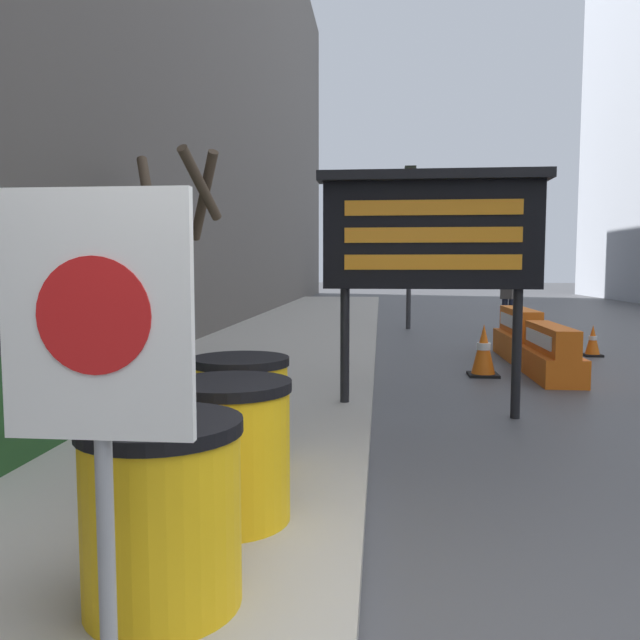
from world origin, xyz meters
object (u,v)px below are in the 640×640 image
Objects in this scene: traffic_cone_near at (593,341)px; pedestrian_passerby at (509,291)px; message_board at (431,234)px; traffic_cone_far at (484,351)px; jersey_barrier_orange_far at (551,355)px; warning_sign at (98,348)px; barrel_drum_foreground at (162,512)px; traffic_light_near_curb at (410,212)px; barrel_drum_back at (241,412)px; jersey_barrier_orange_near at (519,336)px; barrel_drum_middle at (231,450)px.

pedestrian_passerby reaches higher than traffic_cone_near.
traffic_cone_far is (0.98, 2.57, -1.57)m from message_board.
traffic_cone_near is (3.26, 4.83, -1.68)m from message_board.
jersey_barrier_orange_far is at bearing -6.02° from traffic_cone_far.
warning_sign reaches higher than pedestrian_passerby.
traffic_cone_far is at bearing 173.98° from jersey_barrier_orange_far.
barrel_drum_foreground is 0.20× the size of traffic_light_near_curb.
jersey_barrier_orange_far is at bearing 64.73° from warning_sign.
traffic_cone_far is at bearing -83.31° from traffic_light_near_curb.
barrel_drum_foreground is at bearing -109.52° from message_board.
barrel_drum_foreground is 10.13m from traffic_cone_near.
barrel_drum_back is 11.98m from traffic_light_near_curb.
barrel_drum_foreground reaches higher than jersey_barrier_orange_near.
warning_sign reaches higher than traffic_cone_far.
jersey_barrier_orange_far is (3.29, 5.68, -0.21)m from barrel_drum_middle.
barrel_drum_foreground is 1.00× the size of barrel_drum_back.
jersey_barrier_orange_near is 3.24× the size of traffic_cone_near.
pedestrian_passerby reaches higher than barrel_drum_middle.
traffic_light_near_curb is at bearing -82.37° from pedestrian_passerby.
barrel_drum_foreground is 0.92m from barrel_drum_middle.
traffic_cone_far is at bearing 62.62° from barrel_drum_back.
barrel_drum_foreground is 4.59m from message_board.
barrel_drum_back is 7.60m from jersey_barrier_orange_near.
jersey_barrier_orange_near is 1.06× the size of pedestrian_passerby.
barrel_drum_back is 0.47× the size of warning_sign.
barrel_drum_back is at bearing -117.38° from traffic_cone_far.
barrel_drum_middle is 1.00× the size of barrel_drum_back.
message_board is at bearing 72.59° from warning_sign.
jersey_barrier_orange_near reaches higher than jersey_barrier_orange_far.
barrel_drum_middle is at bearing -97.14° from traffic_light_near_curb.
jersey_barrier_orange_near is at bearing -165.98° from traffic_cone_near.
message_board is 1.50× the size of pedestrian_passerby.
barrel_drum_middle is 12.86m from traffic_light_near_curb.
warning_sign reaches higher than barrel_drum_foreground.
barrel_drum_middle is 1.45× the size of traffic_cone_near.
barrel_drum_back is at bearing 92.18° from barrel_drum_foreground.
traffic_cone_far reaches higher than jersey_barrier_orange_far.
traffic_cone_near is at bearing 56.02° from barrel_drum_back.
barrel_drum_foreground is 7.41m from jersey_barrier_orange_far.
barrel_drum_middle is 0.20× the size of traffic_light_near_curb.
traffic_cone_near is at bearing 55.98° from message_board.
warning_sign reaches higher than barrel_drum_middle.
traffic_cone_far is (-0.93, -1.92, -0.01)m from jersey_barrier_orange_near.
traffic_cone_near is (4.72, 8.96, -0.27)m from barrel_drum_foreground.
barrel_drum_back reaches higher than traffic_cone_far.
traffic_light_near_curb is (0.19, 9.33, 1.01)m from message_board.
barrel_drum_foreground is 1.06× the size of traffic_cone_far.
warning_sign reaches higher than jersey_barrier_orange_far.
barrel_drum_middle is 1.67m from warning_sign.
message_board is (1.47, 4.68, 0.62)m from warning_sign.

